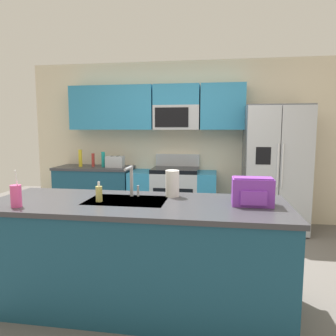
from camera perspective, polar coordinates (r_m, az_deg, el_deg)
name	(u,v)px	position (r m, az deg, el deg)	size (l,w,h in m)	color
ground_plane	(163,275)	(3.44, -0.89, -18.93)	(9.00, 9.00, 0.00)	#66605B
kitchen_wall_unit	(176,131)	(5.17, 1.39, 6.70)	(5.20, 0.43, 2.60)	beige
back_counter	(95,193)	(5.34, -13.13, -4.52)	(1.23, 0.63, 0.90)	navy
range_oven	(173,196)	(5.01, 0.92, -5.19)	(1.36, 0.61, 1.10)	#B7BABF
refrigerator	(275,169)	(4.89, 18.88, -0.14)	(0.90, 0.76, 1.85)	#4C4F54
island_counter	(137,253)	(2.80, -5.69, -15.11)	(2.53, 0.92, 0.90)	navy
toaster	(115,162)	(5.08, -9.65, 1.14)	(0.28, 0.16, 0.18)	#B7BABF
pepper_mill	(93,160)	(5.26, -13.50, 1.44)	(0.05, 0.05, 0.22)	#B2332D
bottle_teal	(103,159)	(5.16, -11.73, 1.54)	(0.06, 0.06, 0.25)	teal
bottle_yellow	(80,158)	(5.30, -15.70, 1.74)	(0.06, 0.06, 0.28)	yellow
sink_faucet	(131,178)	(2.84, -6.71, -1.91)	(0.09, 0.21, 0.28)	#B7BABF
drink_cup_pink	(16,196)	(2.74, -25.97, -4.59)	(0.08, 0.08, 0.29)	#EA4C93
soap_dispenser	(99,194)	(2.71, -12.47, -4.58)	(0.06, 0.06, 0.17)	#D8CC66
paper_towel_roll	(172,183)	(2.84, 0.80, -2.83)	(0.12, 0.12, 0.24)	white
backpack	(252,191)	(2.61, 15.14, -4.06)	(0.32, 0.22, 0.23)	purple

